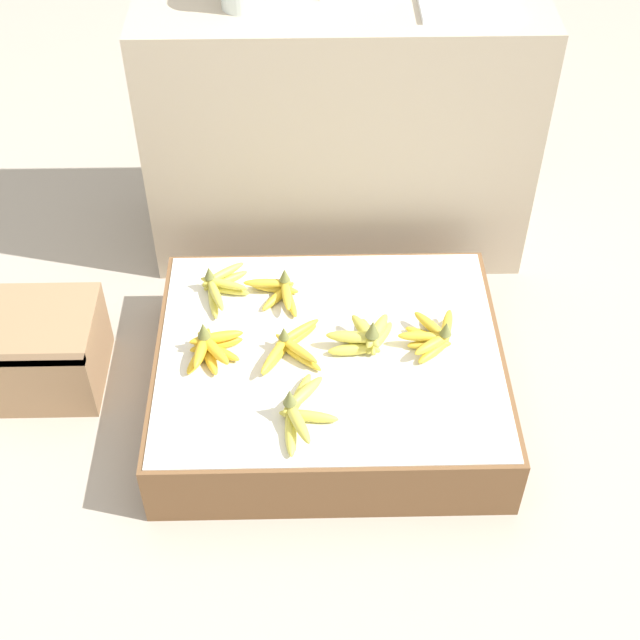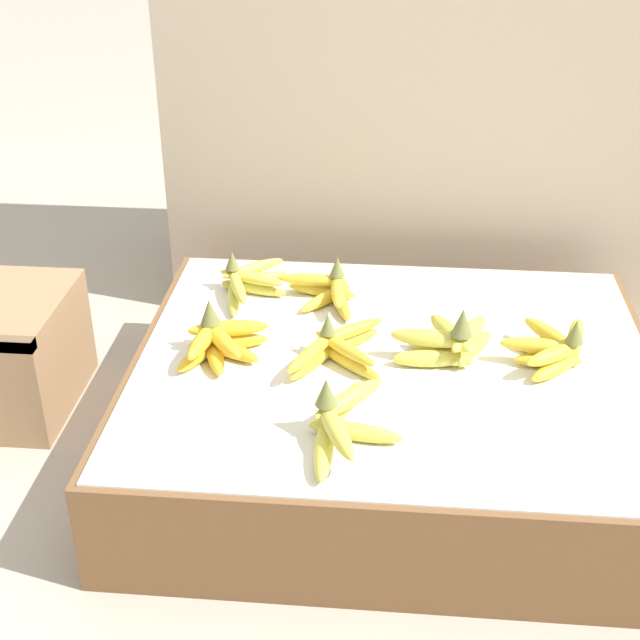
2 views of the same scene
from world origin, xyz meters
name	(u,v)px [view 2 (image 2 of 2)]	position (x,y,z in m)	size (l,w,h in m)	color
ground_plane	(390,451)	(0.00, 0.00, 0.00)	(10.00, 10.00, 0.00)	#A89E8E
display_platform	(392,407)	(0.00, 0.00, 0.10)	(0.94, 0.79, 0.20)	brown
back_vendor_table	(424,121)	(0.05, 0.74, 0.42)	(1.17, 0.44, 0.83)	tan
banana_bunch_front_midleft	(340,420)	(-0.08, -0.23, 0.23)	(0.15, 0.27, 0.10)	gold
banana_bunch_middle_left	(217,341)	(-0.32, -0.01, 0.23)	(0.16, 0.15, 0.11)	gold
banana_bunch_middle_midleft	(335,348)	(-0.11, -0.01, 0.23)	(0.17, 0.21, 0.09)	gold
banana_bunch_middle_midright	(450,343)	(0.10, 0.01, 0.24)	(0.20, 0.15, 0.11)	gold
banana_bunch_middle_right	(555,348)	(0.28, 0.02, 0.23)	(0.16, 0.18, 0.10)	gold
banana_bunch_back_left	(247,282)	(-0.30, 0.23, 0.23)	(0.15, 0.22, 0.09)	gold
banana_bunch_back_midleft	(329,290)	(-0.13, 0.21, 0.23)	(0.16, 0.15, 0.09)	gold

